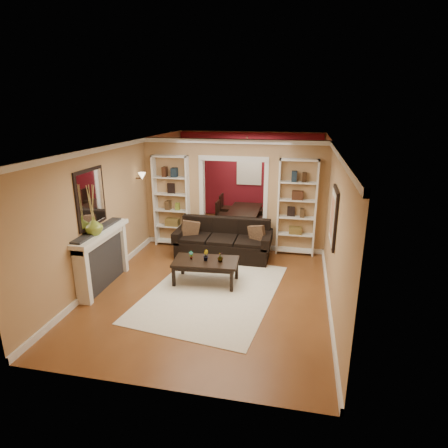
% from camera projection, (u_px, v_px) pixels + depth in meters
% --- Properties ---
extents(floor, '(8.00, 8.00, 0.00)m').
position_uv_depth(floor, '(224.00, 265.00, 8.50)').
color(floor, brown).
rests_on(floor, ground).
extents(ceiling, '(8.00, 8.00, 0.00)m').
position_uv_depth(ceiling, '(224.00, 144.00, 7.69)').
color(ceiling, white).
rests_on(ceiling, ground).
extents(wall_back, '(8.00, 0.00, 8.00)m').
position_uv_depth(wall_back, '(249.00, 175.00, 11.83)').
color(wall_back, tan).
rests_on(wall_back, ground).
extents(wall_front, '(8.00, 0.00, 8.00)m').
position_uv_depth(wall_front, '(154.00, 294.00, 4.36)').
color(wall_front, tan).
rests_on(wall_front, ground).
extents(wall_left, '(0.00, 8.00, 8.00)m').
position_uv_depth(wall_left, '(127.00, 202.00, 8.53)').
color(wall_left, tan).
rests_on(wall_left, ground).
extents(wall_right, '(0.00, 8.00, 8.00)m').
position_uv_depth(wall_right, '(331.00, 213.00, 7.66)').
color(wall_right, tan).
rests_on(wall_right, ground).
extents(partition_wall, '(4.50, 0.15, 2.70)m').
position_uv_depth(partition_wall, '(234.00, 195.00, 9.21)').
color(partition_wall, tan).
rests_on(partition_wall, floor).
extents(red_back_panel, '(4.44, 0.04, 2.64)m').
position_uv_depth(red_back_panel, '(249.00, 176.00, 11.81)').
color(red_back_panel, maroon).
rests_on(red_back_panel, floor).
extents(dining_window, '(0.78, 0.03, 0.98)m').
position_uv_depth(dining_window, '(249.00, 169.00, 11.70)').
color(dining_window, '#8CA5CC').
rests_on(dining_window, wall_back).
extents(area_rug, '(2.72, 3.51, 0.01)m').
position_uv_depth(area_rug, '(212.00, 292.00, 7.24)').
color(area_rug, white).
rests_on(area_rug, floor).
extents(sofa, '(2.25, 0.97, 0.88)m').
position_uv_depth(sofa, '(223.00, 239.00, 8.81)').
color(sofa, black).
rests_on(sofa, floor).
extents(pillow_left, '(0.42, 0.29, 0.41)m').
position_uv_depth(pillow_left, '(190.00, 230.00, 8.88)').
color(pillow_left, brown).
rests_on(pillow_left, sofa).
extents(pillow_right, '(0.41, 0.26, 0.39)m').
position_uv_depth(pillow_right, '(257.00, 234.00, 8.58)').
color(pillow_right, brown).
rests_on(pillow_right, sofa).
extents(coffee_table, '(1.33, 0.78, 0.49)m').
position_uv_depth(coffee_table, '(206.00, 272.00, 7.56)').
color(coffee_table, black).
rests_on(coffee_table, floor).
extents(plant_left, '(0.11, 0.09, 0.17)m').
position_uv_depth(plant_left, '(191.00, 255.00, 7.52)').
color(plant_left, '#336626').
rests_on(plant_left, coffee_table).
extents(plant_center, '(0.14, 0.15, 0.22)m').
position_uv_depth(plant_center, '(206.00, 255.00, 7.46)').
color(plant_center, '#336626').
rests_on(plant_center, coffee_table).
extents(plant_right, '(0.13, 0.13, 0.20)m').
position_uv_depth(plant_right, '(220.00, 257.00, 7.40)').
color(plant_right, '#336626').
rests_on(plant_right, coffee_table).
extents(bookshelf_left, '(0.90, 0.30, 2.30)m').
position_uv_depth(bookshelf_left, '(172.00, 201.00, 9.41)').
color(bookshelf_left, white).
rests_on(bookshelf_left, floor).
extents(bookshelf_right, '(0.90, 0.30, 2.30)m').
position_uv_depth(bookshelf_right, '(297.00, 208.00, 8.81)').
color(bookshelf_right, white).
rests_on(bookshelf_right, floor).
extents(fireplace, '(0.32, 1.70, 1.16)m').
position_uv_depth(fireplace, '(104.00, 259.00, 7.33)').
color(fireplace, white).
rests_on(fireplace, floor).
extents(vase, '(0.38, 0.38, 0.34)m').
position_uv_depth(vase, '(94.00, 226.00, 6.89)').
color(vase, olive).
rests_on(vase, fireplace).
extents(mirror, '(0.03, 0.95, 1.10)m').
position_uv_depth(mirror, '(91.00, 198.00, 6.99)').
color(mirror, silver).
rests_on(mirror, wall_left).
extents(wall_sconce, '(0.18, 0.18, 0.22)m').
position_uv_depth(wall_sconce, '(140.00, 177.00, 8.88)').
color(wall_sconce, '#FFE0A5').
rests_on(wall_sconce, wall_left).
extents(framed_art, '(0.04, 0.85, 1.05)m').
position_uv_depth(framed_art, '(333.00, 217.00, 6.67)').
color(framed_art, black).
rests_on(framed_art, wall_right).
extents(dining_table, '(1.58, 0.88, 0.55)m').
position_uv_depth(dining_table, '(246.00, 218.00, 11.06)').
color(dining_table, black).
rests_on(dining_table, floor).
extents(dining_chair_nw, '(0.52, 0.52, 0.85)m').
position_uv_depth(dining_chair_nw, '(225.00, 215.00, 10.84)').
color(dining_chair_nw, black).
rests_on(dining_chair_nw, floor).
extents(dining_chair_ne, '(0.38, 0.38, 0.76)m').
position_uv_depth(dining_chair_ne, '(263.00, 219.00, 10.64)').
color(dining_chair_ne, black).
rests_on(dining_chair_ne, floor).
extents(dining_chair_sw, '(0.50, 0.50, 0.91)m').
position_uv_depth(dining_chair_sw, '(229.00, 209.00, 11.39)').
color(dining_chair_sw, black).
rests_on(dining_chair_sw, floor).
extents(dining_chair_se, '(0.51, 0.51, 0.91)m').
position_uv_depth(dining_chair_se, '(265.00, 211.00, 11.18)').
color(dining_chair_se, black).
rests_on(dining_chair_se, floor).
extents(chandelier, '(0.50, 0.50, 0.30)m').
position_uv_depth(chandelier, '(243.00, 159.00, 10.41)').
color(chandelier, '#372719').
rests_on(chandelier, ceiling).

